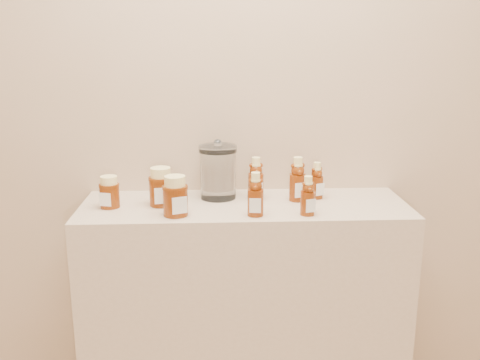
{
  "coord_description": "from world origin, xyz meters",
  "views": [
    {
      "loc": [
        -0.11,
        -0.32,
        1.48
      ],
      "look_at": [
        -0.02,
        1.52,
        1.0
      ],
      "focal_mm": 40.0,
      "sensor_mm": 36.0,
      "label": 1
    }
  ],
  "objects_px": {
    "bear_bottle_front_left": "(256,191)",
    "bear_bottle_back_left": "(256,176)",
    "display_table": "(244,315)",
    "glass_canister": "(218,170)",
    "honey_jar_left": "(109,192)"
  },
  "relations": [
    {
      "from": "glass_canister",
      "to": "bear_bottle_back_left",
      "type": "bearing_deg",
      "value": -7.91
    },
    {
      "from": "display_table",
      "to": "honey_jar_left",
      "type": "height_order",
      "value": "honey_jar_left"
    },
    {
      "from": "bear_bottle_back_left",
      "to": "bear_bottle_front_left",
      "type": "xyz_separation_m",
      "value": [
        -0.02,
        -0.2,
        -0.0
      ]
    },
    {
      "from": "bear_bottle_back_left",
      "to": "honey_jar_left",
      "type": "bearing_deg",
      "value": -176.96
    },
    {
      "from": "bear_bottle_front_left",
      "to": "honey_jar_left",
      "type": "height_order",
      "value": "bear_bottle_front_left"
    },
    {
      "from": "display_table",
      "to": "honey_jar_left",
      "type": "bearing_deg",
      "value": -178.37
    },
    {
      "from": "bear_bottle_front_left",
      "to": "bear_bottle_back_left",
      "type": "bearing_deg",
      "value": 91.38
    },
    {
      "from": "bear_bottle_back_left",
      "to": "glass_canister",
      "type": "height_order",
      "value": "glass_canister"
    },
    {
      "from": "bear_bottle_front_left",
      "to": "honey_jar_left",
      "type": "bearing_deg",
      "value": 173.3
    },
    {
      "from": "display_table",
      "to": "bear_bottle_back_left",
      "type": "relative_size",
      "value": 6.61
    },
    {
      "from": "honey_jar_left",
      "to": "bear_bottle_back_left",
      "type": "bearing_deg",
      "value": 24.75
    },
    {
      "from": "honey_jar_left",
      "to": "bear_bottle_front_left",
      "type": "bearing_deg",
      "value": 3.22
    },
    {
      "from": "bear_bottle_back_left",
      "to": "bear_bottle_front_left",
      "type": "bearing_deg",
      "value": -100.41
    },
    {
      "from": "display_table",
      "to": "bear_bottle_back_left",
      "type": "bearing_deg",
      "value": 55.86
    },
    {
      "from": "display_table",
      "to": "glass_canister",
      "type": "distance_m",
      "value": 0.58
    }
  ]
}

